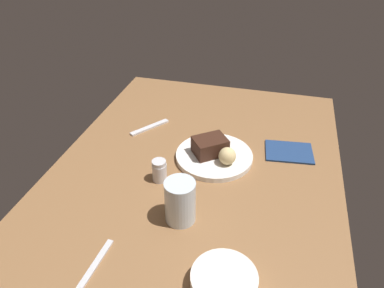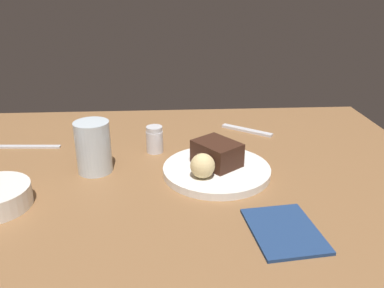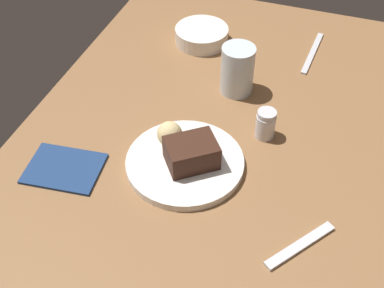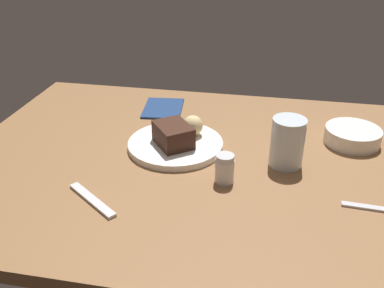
% 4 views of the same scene
% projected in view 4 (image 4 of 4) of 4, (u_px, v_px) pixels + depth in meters
% --- Properties ---
extents(dining_table, '(1.20, 0.84, 0.03)m').
position_uv_depth(dining_table, '(209.00, 165.00, 1.03)').
color(dining_table, brown).
rests_on(dining_table, ground).
extents(dessert_plate, '(0.24, 0.24, 0.02)m').
position_uv_depth(dessert_plate, '(175.00, 145.00, 1.07)').
color(dessert_plate, white).
rests_on(dessert_plate, dining_table).
extents(chocolate_cake_slice, '(0.12, 0.12, 0.05)m').
position_uv_depth(chocolate_cake_slice, '(173.00, 135.00, 1.04)').
color(chocolate_cake_slice, '#381E14').
rests_on(chocolate_cake_slice, dessert_plate).
extents(bread_roll, '(0.05, 0.05, 0.05)m').
position_uv_depth(bread_roll, '(193.00, 126.00, 1.09)').
color(bread_roll, '#DBC184').
rests_on(bread_roll, dessert_plate).
extents(salt_shaker, '(0.04, 0.04, 0.07)m').
position_uv_depth(salt_shaker, '(225.00, 169.00, 0.92)').
color(salt_shaker, silver).
rests_on(salt_shaker, dining_table).
extents(water_glass, '(0.08, 0.08, 0.12)m').
position_uv_depth(water_glass, '(287.00, 142.00, 0.97)').
color(water_glass, silver).
rests_on(water_glass, dining_table).
extents(side_bowl, '(0.14, 0.14, 0.04)m').
position_uv_depth(side_bowl, '(352.00, 136.00, 1.08)').
color(side_bowl, white).
rests_on(side_bowl, dining_table).
extents(dessert_spoon, '(0.13, 0.10, 0.01)m').
position_uv_depth(dessert_spoon, '(92.00, 200.00, 0.87)').
color(dessert_spoon, silver).
rests_on(dessert_spoon, dining_table).
extents(folded_napkin, '(0.13, 0.16, 0.01)m').
position_uv_depth(folded_napkin, '(163.00, 108.00, 1.28)').
color(folded_napkin, navy).
rests_on(folded_napkin, dining_table).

